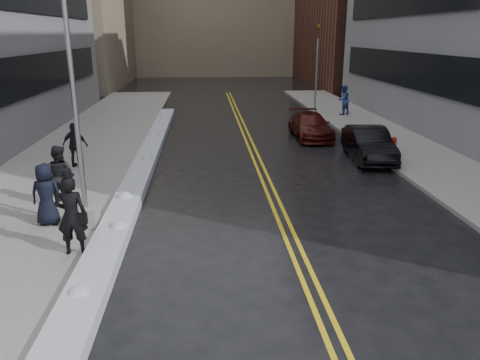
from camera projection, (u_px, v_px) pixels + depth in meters
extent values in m
plane|color=black|center=(201.00, 258.00, 11.95)|extent=(160.00, 160.00, 0.00)
cube|color=gray|center=(74.00, 160.00, 21.02)|extent=(5.50, 50.00, 0.15)
cube|color=gray|center=(413.00, 153.00, 22.17)|extent=(4.00, 50.00, 0.15)
cube|color=gold|center=(253.00, 158.00, 21.63)|extent=(0.12, 50.00, 0.01)
cube|color=gold|center=(259.00, 158.00, 21.65)|extent=(0.12, 50.00, 0.01)
cube|color=silver|center=(142.00, 168.00, 19.33)|extent=(0.90, 30.00, 0.34)
cube|color=gray|center=(87.00, 217.00, 13.48)|extent=(0.65, 0.65, 0.60)
cylinder|color=gray|center=(72.00, 83.00, 12.34)|extent=(0.14, 0.14, 7.00)
cylinder|color=maroon|center=(393.00, 146.00, 21.98)|extent=(0.24, 0.24, 0.60)
sphere|color=maroon|center=(394.00, 140.00, 21.89)|extent=(0.26, 0.26, 0.26)
cylinder|color=maroon|center=(394.00, 145.00, 21.97)|extent=(0.25, 0.10, 0.10)
cylinder|color=gray|center=(316.00, 74.00, 34.61)|extent=(0.14, 0.14, 5.00)
imported|color=#594C0C|center=(318.00, 31.00, 33.71)|extent=(0.16, 0.20, 1.00)
imported|color=black|center=(71.00, 215.00, 11.63)|extent=(0.78, 0.55, 2.05)
imported|color=black|center=(59.00, 176.00, 14.99)|extent=(1.13, 0.98, 1.98)
imported|color=black|center=(46.00, 194.00, 13.47)|extent=(0.92, 0.63, 1.83)
imported|color=black|center=(75.00, 145.00, 19.35)|extent=(1.16, 0.68, 1.86)
imported|color=navy|center=(343.00, 100.00, 31.99)|extent=(1.22, 1.14, 2.00)
imported|color=black|center=(368.00, 144.00, 21.04)|extent=(1.91, 4.62, 1.49)
imported|color=#3C0D09|center=(310.00, 126.00, 25.58)|extent=(1.89, 4.63, 1.34)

